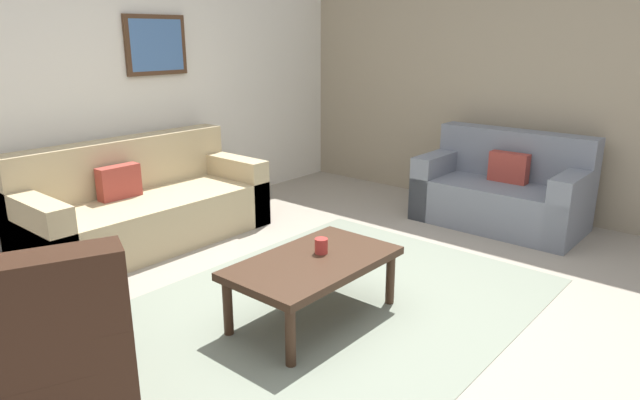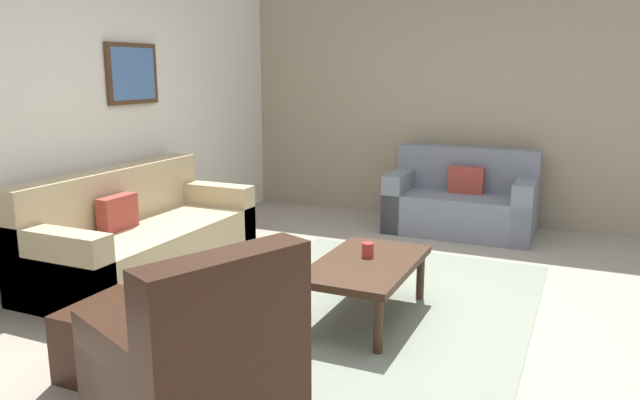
# 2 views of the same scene
# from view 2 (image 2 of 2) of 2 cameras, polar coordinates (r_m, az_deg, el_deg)

# --- Properties ---
(ground_plane) EXTENTS (8.00, 8.00, 0.00)m
(ground_plane) POSITION_cam_2_polar(r_m,az_deg,el_deg) (4.46, 4.70, -10.27)
(ground_plane) COLOR gray
(rear_partition) EXTENTS (6.00, 0.12, 2.80)m
(rear_partition) POSITION_cam_2_polar(r_m,az_deg,el_deg) (5.56, -21.44, 8.27)
(rear_partition) COLOR silver
(rear_partition) RESTS_ON ground_plane
(stone_feature_panel) EXTENTS (0.12, 5.20, 2.80)m
(stone_feature_panel) POSITION_cam_2_polar(r_m,az_deg,el_deg) (7.03, 13.27, 9.45)
(stone_feature_panel) COLOR gray
(stone_feature_panel) RESTS_ON ground_plane
(area_rug) EXTENTS (3.09, 2.23, 0.01)m
(area_rug) POSITION_cam_2_polar(r_m,az_deg,el_deg) (4.46, 4.70, -10.22)
(area_rug) COLOR slate
(area_rug) RESTS_ON ground_plane
(couch_main) EXTENTS (2.08, 0.92, 0.88)m
(couch_main) POSITION_cam_2_polar(r_m,az_deg,el_deg) (5.36, -16.99, -3.54)
(couch_main) COLOR tan
(couch_main) RESTS_ON ground_plane
(couch_loveseat) EXTENTS (0.81, 1.50, 0.88)m
(couch_loveseat) POSITION_cam_2_polar(r_m,az_deg,el_deg) (6.63, 13.26, -0.28)
(couch_loveseat) COLOR slate
(couch_loveseat) RESTS_ON ground_plane
(armchair_leather) EXTENTS (1.05, 1.05, 0.95)m
(armchair_leather) POSITION_cam_2_polar(r_m,az_deg,el_deg) (2.99, -11.09, -15.94)
(armchair_leather) COLOR black
(armchair_leather) RESTS_ON ground_plane
(ottoman) EXTENTS (0.56, 0.56, 0.40)m
(ottoman) POSITION_cam_2_polar(r_m,az_deg,el_deg) (3.70, -18.03, -12.44)
(ottoman) COLOR black
(ottoman) RESTS_ON ground_plane
(coffee_table) EXTENTS (1.10, 0.64, 0.41)m
(coffee_table) POSITION_cam_2_polar(r_m,az_deg,el_deg) (4.21, 4.35, -6.44)
(coffee_table) COLOR #382316
(coffee_table) RESTS_ON ground_plane
(cup) EXTENTS (0.08, 0.08, 0.10)m
(cup) POSITION_cam_2_polar(r_m,az_deg,el_deg) (4.29, 4.53, -4.69)
(cup) COLOR #B2332D
(cup) RESTS_ON coffee_table
(framed_artwork) EXTENTS (0.64, 0.04, 0.55)m
(framed_artwork) POSITION_cam_2_polar(r_m,az_deg,el_deg) (5.88, -17.27, 11.31)
(framed_artwork) COLOR #472D1C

